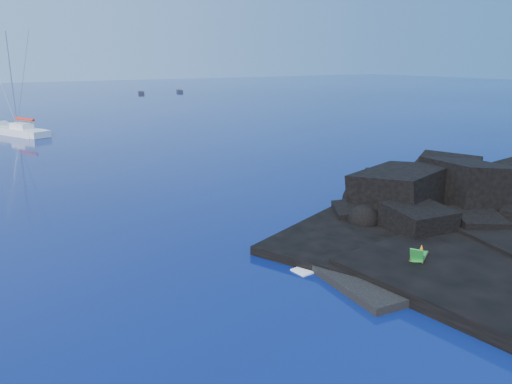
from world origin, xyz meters
TOP-DOWN VIEW (x-y plane):
  - ground at (0.00, 0.00)m, footprint 400.00×400.00m
  - headland at (13.00, 3.00)m, footprint 24.00×24.00m
  - beach at (4.50, 0.50)m, footprint 9.08×6.86m
  - surf_foam at (5.00, 5.00)m, footprint 10.00×8.00m
  - sailboat at (-5.05, 54.33)m, footprint 7.21×11.99m
  - deck_chair at (4.70, 0.06)m, footprint 1.68×1.36m
  - towel at (3.35, 0.36)m, footprint 1.85×1.15m
  - sunbather at (3.35, 0.36)m, footprint 1.69×0.77m
  - marker_cone at (5.61, 0.69)m, footprint 0.38×0.38m
  - distant_boat_a at (32.58, 116.93)m, footprint 2.77×4.91m
  - distant_boat_b at (43.75, 117.16)m, footprint 2.85×4.89m

SIDE VIEW (x-z plane):
  - ground at x=0.00m, z-range 0.00..0.00m
  - headland at x=13.00m, z-range -1.80..1.80m
  - beach at x=4.50m, z-range -0.35..0.35m
  - surf_foam at x=5.00m, z-range -0.03..0.03m
  - sailboat at x=-5.05m, z-range -6.29..6.29m
  - distant_boat_a at x=32.58m, z-range -0.31..0.31m
  - distant_boat_b at x=43.75m, z-range -0.31..0.31m
  - towel at x=3.35m, z-range 0.35..0.40m
  - sunbather at x=3.35m, z-range 0.40..0.64m
  - marker_cone at x=5.61m, z-range 0.35..0.85m
  - deck_chair at x=4.70m, z-range 0.35..1.42m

